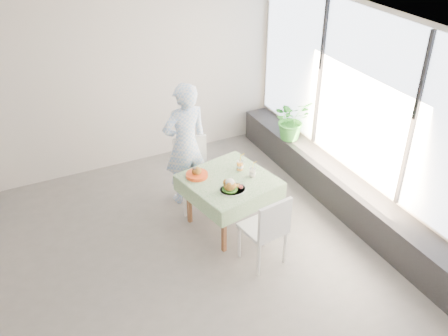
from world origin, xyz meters
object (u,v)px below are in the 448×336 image
main_dish (231,187)px  juice_cup_orange (240,166)px  chair_near (263,241)px  diner (186,144)px  cafe_table (229,197)px  chair_far (195,187)px  potted_plant (292,119)px

main_dish → juice_cup_orange: size_ratio=1.27×
chair_near → juice_cup_orange: bearing=79.5°
main_dish → diner: bearing=98.0°
diner → cafe_table: bearing=102.9°
chair_far → chair_near: bearing=-79.3°
chair_near → juice_cup_orange: (0.18, 0.95, 0.50)m
chair_near → main_dish: chair_near is taller
chair_far → diner: diner is taller
main_dish → juice_cup_orange: bearing=50.2°
cafe_table → potted_plant: potted_plant is taller
chair_far → juice_cup_orange: bearing=-47.9°
diner → potted_plant: size_ratio=2.78×
cafe_table → chair_far: bearing=109.4°
chair_far → diner: size_ratio=0.56×
diner → juice_cup_orange: bearing=120.5°
potted_plant → chair_near: bearing=-130.4°
main_dish → potted_plant: (1.67, 1.23, 0.02)m
chair_far → potted_plant: potted_plant is taller
cafe_table → main_dish: size_ratio=3.58×
cafe_table → chair_near: (0.05, -0.82, -0.16)m
diner → juice_cup_orange: diner is taller
chair_far → potted_plant: 1.90m
diner → potted_plant: bearing=-179.7°
cafe_table → chair_near: chair_near is taller
cafe_table → chair_near: bearing=-86.5°
diner → chair_far: bearing=94.9°
chair_near → juice_cup_orange: juice_cup_orange is taller
potted_plant → chair_far: bearing=-169.3°
juice_cup_orange → chair_far: bearing=132.1°
main_dish → potted_plant: 2.08m
juice_cup_orange → potted_plant: size_ratio=0.42×
diner → juice_cup_orange: size_ratio=6.67×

